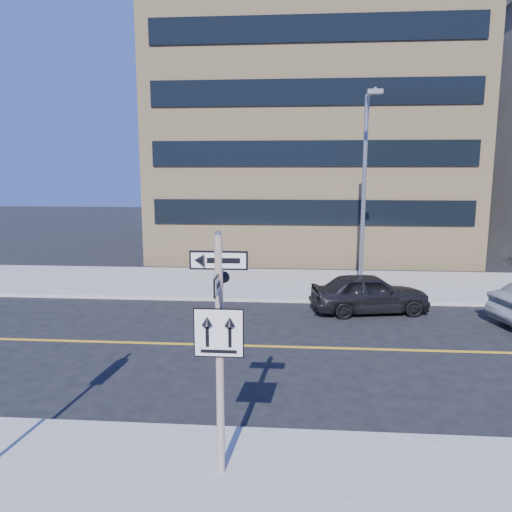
{
  "coord_description": "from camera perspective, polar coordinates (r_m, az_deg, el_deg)",
  "views": [
    {
      "loc": [
        1.18,
        -10.06,
        5.12
      ],
      "look_at": [
        0.07,
        4.0,
        2.71
      ],
      "focal_mm": 35.0,
      "sensor_mm": 36.0,
      "label": 1
    }
  ],
  "objects": [
    {
      "name": "ground",
      "position": [
        11.35,
        -2.04,
        -17.13
      ],
      "size": [
        120.0,
        120.0,
        0.0
      ],
      "primitive_type": "plane",
      "color": "black",
      "rests_on": "ground"
    },
    {
      "name": "sign_pole",
      "position": [
        8.09,
        -4.2,
        -9.7
      ],
      "size": [
        0.92,
        0.92,
        4.06
      ],
      "color": "silver",
      "rests_on": "near_sidewalk"
    },
    {
      "name": "parked_car_a",
      "position": [
        18.68,
        12.84,
        -4.15
      ],
      "size": [
        2.45,
        4.5,
        1.45
      ],
      "primitive_type": "imported",
      "rotation": [
        0.0,
        0.0,
        1.75
      ],
      "color": "black",
      "rests_on": "ground"
    },
    {
      "name": "streetlight_a",
      "position": [
        21.01,
        12.35,
        8.49
      ],
      "size": [
        0.55,
        2.25,
        8.0
      ],
      "color": "gray",
      "rests_on": "far_sidewalk"
    },
    {
      "name": "building_brick",
      "position": [
        35.28,
        6.04,
        15.97
      ],
      "size": [
        18.0,
        18.0,
        18.0
      ],
      "primitive_type": "cube",
      "color": "tan",
      "rests_on": "ground"
    }
  ]
}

